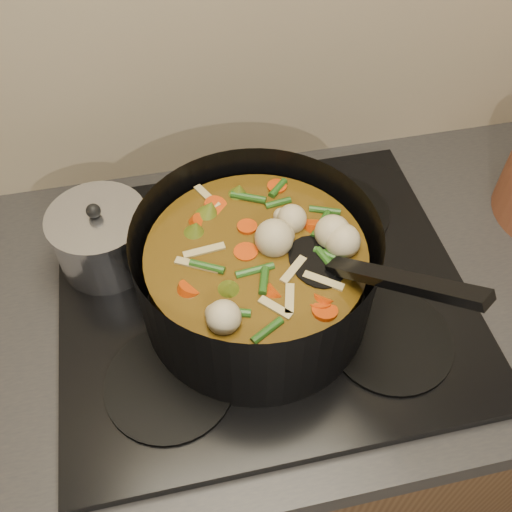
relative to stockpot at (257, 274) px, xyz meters
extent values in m
cube|color=brown|center=(0.02, 0.03, -0.58)|extent=(2.60, 0.60, 0.86)
cube|color=black|center=(0.02, 0.03, -0.12)|extent=(2.64, 0.64, 0.05)
cube|color=black|center=(0.02, 0.03, -0.09)|extent=(0.62, 0.54, 0.02)
cylinder|color=black|center=(-0.14, -0.10, -0.07)|extent=(0.18, 0.18, 0.01)
cylinder|color=black|center=(0.18, -0.10, -0.07)|extent=(0.18, 0.18, 0.01)
cylinder|color=black|center=(-0.14, 0.16, -0.07)|extent=(0.18, 0.18, 0.01)
cylinder|color=black|center=(0.18, 0.16, -0.07)|extent=(0.18, 0.18, 0.01)
cylinder|color=black|center=(0.00, 0.00, 0.01)|extent=(0.43, 0.43, 0.17)
cylinder|color=black|center=(0.00, 0.00, -0.07)|extent=(0.33, 0.33, 0.01)
cylinder|color=#593D0F|center=(0.00, 0.00, -0.01)|extent=(0.30, 0.30, 0.12)
cylinder|color=red|center=(0.04, 0.00, 0.05)|extent=(0.03, 0.04, 0.03)
cylinder|color=red|center=(0.05, 0.06, 0.05)|extent=(0.05, 0.04, 0.03)
cylinder|color=red|center=(-0.02, 0.11, 0.05)|extent=(0.05, 0.05, 0.03)
cylinder|color=red|center=(-0.05, 0.03, 0.05)|extent=(0.04, 0.04, 0.03)
cylinder|color=red|center=(-0.09, -0.03, 0.05)|extent=(0.04, 0.04, 0.03)
cylinder|color=red|center=(-0.02, -0.04, 0.05)|extent=(0.05, 0.05, 0.03)
cylinder|color=red|center=(0.03, -0.07, 0.05)|extent=(0.04, 0.04, 0.03)
cylinder|color=red|center=(0.11, -0.03, 0.05)|extent=(0.04, 0.04, 0.03)
cylinder|color=red|center=(0.05, 0.03, 0.05)|extent=(0.05, 0.05, 0.03)
cylinder|color=red|center=(0.02, 0.10, 0.05)|extent=(0.04, 0.05, 0.03)
cylinder|color=red|center=(-0.03, 0.04, 0.05)|extent=(0.04, 0.03, 0.03)
cylinder|color=red|center=(-0.08, 0.00, 0.05)|extent=(0.04, 0.05, 0.03)
cylinder|color=red|center=(-0.08, -0.08, 0.05)|extent=(0.05, 0.05, 0.03)
sphere|color=#C1AF88|center=(0.07, 0.00, 0.06)|extent=(0.05, 0.05, 0.05)
sphere|color=#C1AF88|center=(0.00, 0.07, 0.06)|extent=(0.05, 0.05, 0.05)
sphere|color=#C1AF88|center=(-0.07, -0.01, 0.06)|extent=(0.05, 0.05, 0.05)
sphere|color=#C1AF88|center=(0.01, -0.07, 0.06)|extent=(0.05, 0.05, 0.05)
sphere|color=#C1AF88|center=(0.07, 0.02, 0.06)|extent=(0.05, 0.05, 0.05)
cone|color=#646C1B|center=(0.02, -0.09, 0.05)|extent=(0.05, 0.05, 0.04)
cone|color=#646C1B|center=(0.09, 0.02, 0.05)|extent=(0.05, 0.05, 0.04)
cone|color=#646C1B|center=(-0.03, 0.09, 0.05)|extent=(0.05, 0.05, 0.04)
cone|color=#646C1B|center=(-0.09, -0.03, 0.05)|extent=(0.05, 0.05, 0.04)
cone|color=#646C1B|center=(0.04, -0.09, 0.05)|extent=(0.05, 0.05, 0.04)
cylinder|color=#235218|center=(0.03, 0.04, 0.05)|extent=(0.01, 0.04, 0.01)
cylinder|color=#235218|center=(-0.02, 0.11, 0.05)|extent=(0.04, 0.04, 0.01)
cylinder|color=#235218|center=(-0.08, 0.05, 0.05)|extent=(0.05, 0.02, 0.01)
cylinder|color=#235218|center=(-0.07, -0.02, 0.05)|extent=(0.03, 0.04, 0.01)
cylinder|color=#235218|center=(-0.02, -0.05, 0.05)|extent=(0.03, 0.04, 0.01)
cylinder|color=#235218|center=(0.04, -0.10, 0.05)|extent=(0.05, 0.02, 0.01)
cylinder|color=#235218|center=(0.09, -0.03, 0.05)|extent=(0.04, 0.04, 0.01)
cylinder|color=#235218|center=(0.06, 0.04, 0.05)|extent=(0.01, 0.04, 0.01)
cylinder|color=#235218|center=(0.01, 0.05, 0.05)|extent=(0.04, 0.04, 0.01)
cylinder|color=#235218|center=(-0.07, 0.09, 0.05)|extent=(0.05, 0.02, 0.01)
cylinder|color=#235218|center=(-0.09, 0.00, 0.05)|extent=(0.03, 0.04, 0.01)
cylinder|color=#235218|center=(-0.05, -0.05, 0.05)|extent=(0.03, 0.04, 0.01)
cylinder|color=#235218|center=(0.00, -0.05, 0.05)|extent=(0.05, 0.02, 0.01)
cube|color=tan|center=(-0.07, 0.05, 0.05)|extent=(0.05, 0.01, 0.00)
cube|color=tan|center=(-0.07, -0.05, 0.05)|extent=(0.02, 0.05, 0.00)
cube|color=tan|center=(0.03, -0.08, 0.05)|extent=(0.05, 0.03, 0.00)
cube|color=tan|center=(0.08, 0.00, 0.05)|extent=(0.04, 0.04, 0.00)
cube|color=tan|center=(0.02, 0.08, 0.05)|extent=(0.03, 0.05, 0.00)
cube|color=tan|center=(-0.07, 0.04, 0.05)|extent=(0.05, 0.02, 0.00)
cube|color=tan|center=(-0.06, -0.05, 0.05)|extent=(0.01, 0.05, 0.00)
ellipsoid|color=black|center=(0.07, -0.03, 0.05)|extent=(0.09, 0.10, 0.01)
cube|color=black|center=(0.14, -0.13, 0.11)|extent=(0.13, 0.18, 0.12)
cylinder|color=silver|center=(-0.21, 0.14, -0.03)|extent=(0.15, 0.15, 0.09)
cylinder|color=silver|center=(-0.21, 0.14, 0.02)|extent=(0.15, 0.15, 0.01)
sphere|color=black|center=(-0.21, 0.14, 0.04)|extent=(0.02, 0.02, 0.02)
camera|label=1|loc=(-0.10, -0.48, 0.64)|focal=40.00mm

